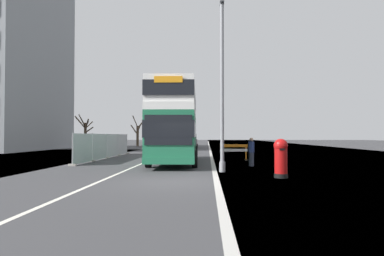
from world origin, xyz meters
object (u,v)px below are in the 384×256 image
(lamppost_foreground, at_px, (222,90))
(car_oncoming_near, at_px, (161,142))
(pedestrian_at_kerb, at_px, (251,152))
(red_pillar_postbox, at_px, (281,156))
(roadworks_barrier, at_px, (234,150))
(double_decker_bus, at_px, (176,123))
(car_receding_mid, at_px, (190,142))

(lamppost_foreground, height_order, car_oncoming_near, lamppost_foreground)
(car_oncoming_near, distance_m, pedestrian_at_kerb, 21.24)
(red_pillar_postbox, height_order, roadworks_barrier, red_pillar_postbox)
(double_decker_bus, distance_m, red_pillar_postbox, 9.51)
(red_pillar_postbox, height_order, car_oncoming_near, car_oncoming_near)
(lamppost_foreground, distance_m, red_pillar_postbox, 4.46)
(roadworks_barrier, height_order, car_oncoming_near, car_oncoming_near)
(lamppost_foreground, distance_m, pedestrian_at_kerb, 4.91)
(double_decker_bus, xyz_separation_m, car_oncoming_near, (-3.27, 17.37, -1.60))
(red_pillar_postbox, height_order, car_receding_mid, car_receding_mid)
(roadworks_barrier, relative_size, car_receding_mid, 0.50)
(lamppost_foreground, bearing_deg, car_oncoming_near, 104.77)
(red_pillar_postbox, bearing_deg, lamppost_foreground, 137.20)
(double_decker_bus, bearing_deg, red_pillar_postbox, -56.60)
(pedestrian_at_kerb, bearing_deg, double_decker_bus, 153.07)
(pedestrian_at_kerb, bearing_deg, roadworks_barrier, 98.15)
(double_decker_bus, distance_m, roadworks_barrier, 4.92)
(car_receding_mid, bearing_deg, lamppost_foreground, -84.43)
(red_pillar_postbox, relative_size, car_receding_mid, 0.41)
(car_oncoming_near, bearing_deg, double_decker_bus, -79.33)
(red_pillar_postbox, relative_size, roadworks_barrier, 0.83)
(lamppost_foreground, height_order, pedestrian_at_kerb, lamppost_foreground)
(car_receding_mid, bearing_deg, car_oncoming_near, -108.10)
(red_pillar_postbox, distance_m, car_oncoming_near, 26.56)
(lamppost_foreground, xyz_separation_m, roadworks_barrier, (1.17, 7.88, -3.24))
(car_receding_mid, bearing_deg, roadworks_barrier, -79.91)
(red_pillar_postbox, height_order, pedestrian_at_kerb, pedestrian_at_kerb)
(red_pillar_postbox, relative_size, pedestrian_at_kerb, 0.99)
(double_decker_bus, xyz_separation_m, car_receding_mid, (-0.33, 26.38, -1.64))
(red_pillar_postbox, distance_m, roadworks_barrier, 10.14)
(roadworks_barrier, distance_m, car_receding_mid, 24.51)
(roadworks_barrier, bearing_deg, red_pillar_postbox, -83.26)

